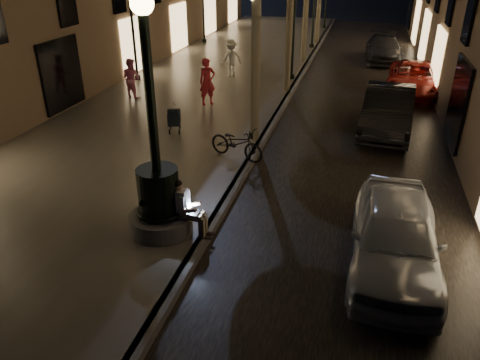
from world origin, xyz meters
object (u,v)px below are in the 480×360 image
(car_front, at_px, (396,236))
(bicycle, at_px, (237,143))
(stroller, at_px, (174,118))
(car_second, at_px, (388,110))
(pedestrian_white, at_px, (231,58))
(lamp_curb_a, at_px, (254,45))
(lamp_left_b, at_px, (131,13))
(seated_man_laptop, at_px, (186,206))
(lamp_curb_b, at_px, (295,12))
(car_rear, at_px, (384,49))
(fountain_lamppost, at_px, (158,190))
(car_third, at_px, (414,79))
(pedestrian_red, at_px, (207,82))
(pedestrian_pink, at_px, (131,78))

(car_front, relative_size, bicycle, 2.36)
(stroller, distance_m, car_front, 9.04)
(car_second, height_order, pedestrian_white, pedestrian_white)
(lamp_curb_a, bearing_deg, lamp_left_b, 139.80)
(seated_man_laptop, xyz_separation_m, lamp_curb_b, (0.09, 14.00, 2.34))
(lamp_curb_a, xyz_separation_m, car_front, (4.30, -5.80, -2.50))
(seated_man_laptop, bearing_deg, car_rear, 77.73)
(car_second, bearing_deg, bicycle, -132.76)
(lamp_curb_b, bearing_deg, fountain_lamppost, -92.86)
(lamp_curb_b, bearing_deg, lamp_left_b, -164.27)
(stroller, distance_m, pedestrian_white, 7.82)
(seated_man_laptop, height_order, car_second, car_second)
(fountain_lamppost, xyz_separation_m, lamp_curb_a, (0.70, 6.00, 2.02))
(lamp_curb_a, bearing_deg, car_second, 28.83)
(lamp_left_b, distance_m, stroller, 7.94)
(lamp_left_b, relative_size, car_third, 0.99)
(seated_man_laptop, height_order, car_third, seated_man_laptop)
(lamp_curb_a, distance_m, pedestrian_red, 4.57)
(stroller, relative_size, pedestrian_white, 0.56)
(lamp_curb_b, xyz_separation_m, car_third, (5.50, -0.45, -2.56))
(car_second, xyz_separation_m, car_third, (1.20, 5.19, -0.10))
(fountain_lamppost, distance_m, lamp_left_b, 13.75)
(fountain_lamppost, relative_size, car_front, 1.21)
(car_front, xyz_separation_m, pedestrian_white, (-7.22, 13.48, 0.35))
(lamp_left_b, height_order, bicycle, lamp_left_b)
(fountain_lamppost, relative_size, stroller, 5.24)
(stroller, distance_m, car_rear, 15.94)
(lamp_curb_b, xyz_separation_m, pedestrian_pink, (-5.95, -4.80, -2.22))
(car_third, bearing_deg, lamp_curb_b, -179.62)
(seated_man_laptop, distance_m, car_third, 14.66)
(seated_man_laptop, height_order, pedestrian_pink, pedestrian_pink)
(car_second, bearing_deg, pedestrian_red, 178.13)
(lamp_left_b, distance_m, pedestrian_white, 4.99)
(car_third, bearing_deg, seated_man_laptop, -107.38)
(lamp_curb_a, relative_size, pedestrian_red, 2.61)
(seated_man_laptop, relative_size, bicycle, 0.71)
(seated_man_laptop, xyz_separation_m, pedestrian_white, (-2.84, 13.68, 0.19))
(car_front, relative_size, pedestrian_white, 2.45)
(car_front, bearing_deg, stroller, 141.69)
(car_front, distance_m, car_rear, 19.97)
(pedestrian_pink, xyz_separation_m, pedestrian_white, (3.02, 4.48, 0.06))
(car_third, bearing_deg, car_rear, 105.31)
(lamp_curb_b, height_order, car_rear, lamp_curb_b)
(car_third, bearing_deg, bicycle, -116.06)
(car_second, height_order, pedestrian_pink, pedestrian_pink)
(lamp_left_b, bearing_deg, car_front, -45.99)
(car_second, distance_m, pedestrian_red, 6.95)
(fountain_lamppost, bearing_deg, lamp_curb_b, 87.14)
(lamp_curb_a, xyz_separation_m, pedestrian_white, (-2.92, 7.68, -2.15))
(lamp_left_b, bearing_deg, fountain_lamppost, -61.93)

